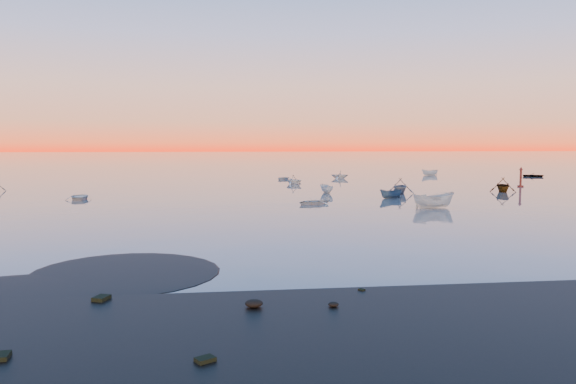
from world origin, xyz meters
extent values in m
plane|color=slate|center=(0.00, 100.00, 0.00)|extent=(600.00, 600.00, 0.00)
imported|color=silver|center=(13.99, 25.53, 0.00)|extent=(2.29, 4.49, 1.49)
cylinder|color=#4E1610|center=(36.61, 49.42, 0.05)|extent=(0.84, 0.84, 0.28)
cylinder|color=#4E1610|center=(36.61, 49.42, 1.21)|extent=(0.30, 0.30, 2.42)
cone|color=#4E1610|center=(36.61, 49.42, 2.65)|extent=(0.56, 0.56, 0.47)
camera|label=1|loc=(-6.81, -26.10, 6.22)|focal=35.00mm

